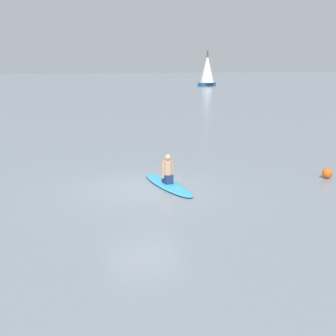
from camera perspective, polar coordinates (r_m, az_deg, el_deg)
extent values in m
plane|color=gray|center=(14.15, -3.14, -2.73)|extent=(400.00, 400.00, 0.00)
ellipsoid|color=#339EC6|center=(14.47, -0.02, -2.16)|extent=(0.98, 3.31, 0.09)
cube|color=navy|center=(14.42, -0.02, -1.42)|extent=(0.28, 0.34, 0.30)
cylinder|color=tan|center=(14.33, -0.02, 0.05)|extent=(0.30, 0.30, 0.50)
sphere|color=tan|center=(14.25, -0.02, 1.37)|extent=(0.20, 0.20, 0.20)
cylinder|color=tan|center=(14.41, 0.59, -0.14)|extent=(0.09, 0.09, 0.55)
cylinder|color=tan|center=(14.27, -0.64, -0.27)|extent=(0.09, 0.09, 0.55)
cube|color=navy|center=(84.09, 5.09, 10.78)|extent=(3.86, 2.15, 0.67)
cylinder|color=#4C4238|center=(84.01, 5.14, 13.00)|extent=(0.30, 0.30, 5.85)
cone|color=white|center=(84.02, 5.13, 12.76)|extent=(3.23, 3.23, 5.15)
sphere|color=#E55919|center=(16.40, 20.00, -0.63)|extent=(0.37, 0.37, 0.37)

